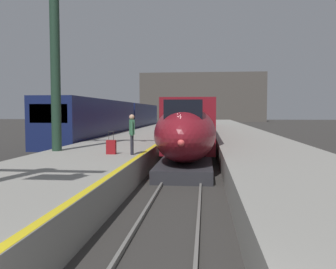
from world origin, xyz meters
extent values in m
cube|color=gray|center=(-4.05, 24.75, 0.53)|extent=(4.80, 110.00, 1.05)
cube|color=gray|center=(4.05, 24.75, 0.53)|extent=(4.80, 110.00, 1.05)
cube|color=yellow|center=(-1.77, 24.75, 1.05)|extent=(0.20, 107.80, 0.01)
cube|color=slate|center=(-0.75, 27.50, 0.06)|extent=(0.08, 110.00, 0.12)
cube|color=slate|center=(0.75, 27.50, 0.06)|extent=(0.08, 110.00, 0.12)
cube|color=slate|center=(-8.85, 27.50, 0.06)|extent=(0.08, 110.00, 0.12)
cube|color=slate|center=(-7.35, 27.50, 0.06)|extent=(0.08, 110.00, 0.12)
ellipsoid|color=maroon|center=(0.00, 14.03, 1.83)|extent=(2.78, 6.04, 2.56)
cube|color=#28282D|center=(0.00, 13.73, 0.28)|extent=(2.46, 5.14, 0.55)
cube|color=black|center=(0.00, 12.67, 2.90)|extent=(1.59, 1.00, 0.90)
sphere|color=#F24C4C|center=(0.00, 11.09, 1.68)|extent=(0.28, 0.28, 0.28)
cube|color=maroon|center=(0.00, 22.85, 2.08)|extent=(2.90, 14.00, 3.05)
cube|color=black|center=(-1.42, 22.85, 2.62)|extent=(0.04, 11.90, 0.80)
cube|color=black|center=(1.42, 22.85, 2.62)|extent=(0.04, 11.90, 0.80)
cube|color=silver|center=(0.00, 22.85, 0.80)|extent=(2.92, 13.30, 0.24)
cube|color=black|center=(0.00, 18.37, 0.28)|extent=(2.03, 2.20, 0.56)
cube|color=black|center=(0.00, 27.33, 0.28)|extent=(2.03, 2.20, 0.56)
cube|color=maroon|center=(0.00, 39.45, 2.08)|extent=(2.90, 18.00, 3.05)
cube|color=black|center=(-1.42, 39.45, 2.62)|extent=(0.04, 15.84, 0.80)
cube|color=black|center=(1.42, 39.45, 2.62)|extent=(0.04, 15.84, 0.80)
cube|color=black|center=(0.00, 33.33, 0.28)|extent=(2.03, 2.20, 0.56)
cube|color=black|center=(0.00, 45.57, 0.28)|extent=(2.03, 2.20, 0.56)
cube|color=#141E4C|center=(-8.10, 26.50, 2.15)|extent=(2.85, 18.00, 3.30)
cube|color=black|center=(-8.10, 17.54, 2.75)|extent=(2.28, 0.08, 1.10)
cube|color=black|center=(-9.49, 26.50, 2.65)|extent=(0.04, 15.30, 0.90)
cube|color=black|center=(-6.71, 26.50, 2.65)|extent=(0.04, 15.30, 0.90)
cube|color=black|center=(-8.10, 20.74, 0.26)|extent=(2.00, 2.00, 0.52)
cube|color=black|center=(-8.10, 32.26, 0.26)|extent=(2.00, 2.00, 0.52)
cube|color=#141E4C|center=(-8.10, 45.10, 2.15)|extent=(2.85, 18.00, 3.30)
cylinder|color=#1E3828|center=(-5.90, 13.45, 5.37)|extent=(0.44, 0.44, 8.64)
cylinder|color=#23232D|center=(-2.16, 12.40, 1.48)|extent=(0.13, 0.13, 0.85)
cylinder|color=#23232D|center=(-2.12, 12.23, 1.48)|extent=(0.13, 0.13, 0.85)
cube|color=#336647|center=(-2.14, 12.31, 2.21)|extent=(0.30, 0.42, 0.62)
cylinder|color=#336647|center=(-2.20, 12.55, 2.16)|extent=(0.09, 0.09, 0.58)
cylinder|color=#336647|center=(-2.09, 12.08, 2.16)|extent=(0.09, 0.09, 0.58)
sphere|color=tan|center=(-2.14, 12.31, 2.63)|extent=(0.22, 0.22, 0.22)
cube|color=maroon|center=(-3.06, 12.39, 1.35)|extent=(0.40, 0.22, 0.60)
cylinder|color=#262628|center=(-3.16, 12.39, 1.83)|extent=(0.02, 0.02, 0.36)
cylinder|color=#262628|center=(-2.96, 12.39, 1.83)|extent=(0.02, 0.02, 0.36)
cube|color=#262628|center=(-3.06, 12.39, 2.02)|extent=(0.22, 0.03, 0.02)
cube|color=#4C4742|center=(0.00, 102.00, 7.00)|extent=(36.00, 2.00, 14.00)
camera|label=1|loc=(0.91, -2.61, 2.86)|focal=38.82mm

